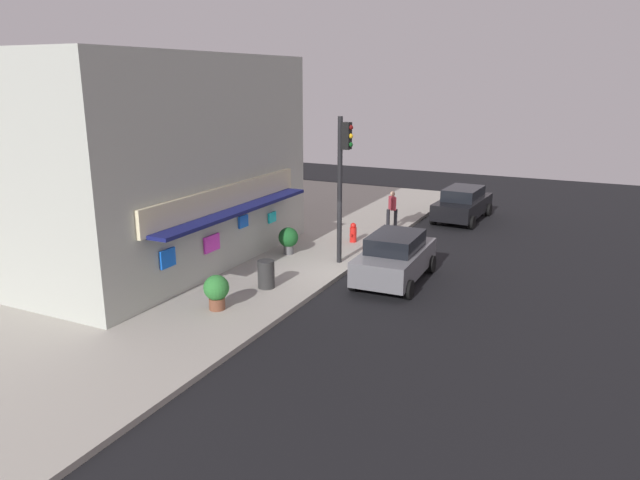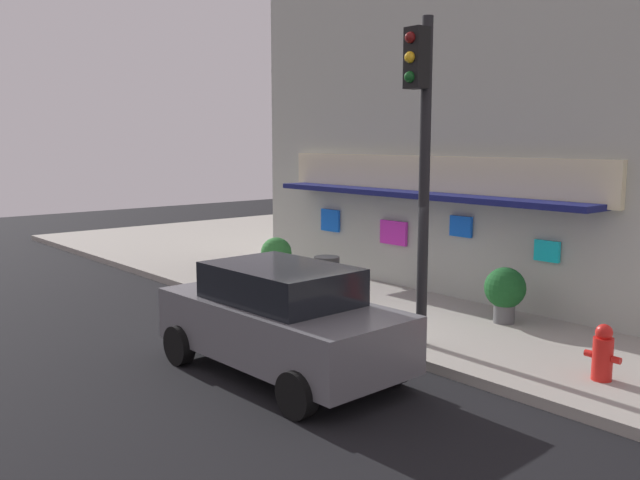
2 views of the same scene
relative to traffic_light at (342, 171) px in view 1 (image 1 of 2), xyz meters
name	(u,v)px [view 1 (image 1 of 2)]	position (x,y,z in m)	size (l,w,h in m)	color
ground_plane	(342,278)	(-1.16, -0.53, -3.60)	(50.98, 50.98, 0.00)	black
sidewalk	(193,252)	(-1.16, 6.02, -3.52)	(33.99, 13.11, 0.16)	#A39E93
corner_building	(126,159)	(-2.62, 7.73, 0.31)	(11.75, 9.77, 7.52)	#ADB2A8
traffic_light	(342,171)	(0.00, 0.00, 0.00)	(0.32, 0.58, 5.39)	black
fire_hydrant	(353,233)	(2.86, 0.75, -3.04)	(0.53, 0.29, 0.83)	red
trash_can	(266,274)	(-3.60, 1.12, -2.98)	(0.56, 0.56, 0.92)	#2D2D2D
pedestrian	(392,208)	(5.78, 0.06, -2.48)	(0.54, 0.51, 1.73)	black
potted_plant_by_doorway	(288,239)	(0.12, 2.34, -2.82)	(0.78, 0.78, 1.06)	#59595B
potted_plant_by_window	(216,290)	(-5.89, 1.46, -2.84)	(0.77, 0.77, 1.07)	brown
parked_car_grey	(395,257)	(-0.72, -2.33, -2.73)	(4.24, 2.19, 1.71)	slate
parked_car_black	(463,204)	(9.51, -2.31, -2.76)	(4.62, 2.27, 1.64)	black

